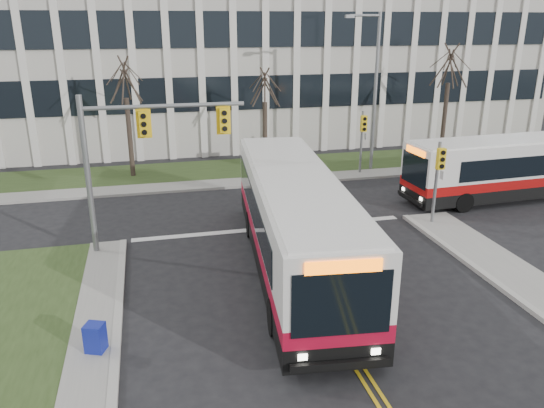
{
  "coord_description": "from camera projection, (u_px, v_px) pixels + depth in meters",
  "views": [
    {
      "loc": [
        -4.99,
        -13.06,
        8.69
      ],
      "look_at": [
        -0.51,
        5.79,
        2.0
      ],
      "focal_mm": 35.0,
      "sensor_mm": 36.0,
      "label": 1
    }
  ],
  "objects": [
    {
      "name": "mast_arm_signal",
      "position": [
        131.0,
        146.0,
        19.9
      ],
      "size": [
        6.11,
        0.38,
        6.2
      ],
      "color": "slate",
      "rests_on": "ground"
    },
    {
      "name": "tree_right",
      "position": [
        450.0,
        68.0,
        33.61
      ],
      "size": [
        1.8,
        1.8,
        8.25
      ],
      "color": "#42352B",
      "rests_on": "ground"
    },
    {
      "name": "ground",
      "position": [
        333.0,
        327.0,
        15.93
      ],
      "size": [
        120.0,
        120.0,
        0.0
      ],
      "primitive_type": "plane",
      "color": "black",
      "rests_on": "ground"
    },
    {
      "name": "signal_pole_far",
      "position": [
        362.0,
        133.0,
        30.85
      ],
      "size": [
        0.34,
        0.39,
        3.8
      ],
      "color": "slate",
      "rests_on": "ground"
    },
    {
      "name": "signal_pole_near",
      "position": [
        438.0,
        172.0,
        23.03
      ],
      "size": [
        0.34,
        0.39,
        3.8
      ],
      "color": "slate",
      "rests_on": "ground"
    },
    {
      "name": "bus_main",
      "position": [
        295.0,
        225.0,
        19.08
      ],
      "size": [
        4.19,
        13.42,
        3.52
      ],
      "primitive_type": null,
      "rotation": [
        0.0,
        0.0,
        -0.1
      ],
      "color": "silver",
      "rests_on": "ground"
    },
    {
      "name": "bus_cross",
      "position": [
        515.0,
        169.0,
        27.03
      ],
      "size": [
        11.72,
        3.1,
        3.1
      ],
      "primitive_type": null,
      "rotation": [
        0.0,
        0.0,
        -1.52
      ],
      "color": "silver",
      "rests_on": "ground"
    },
    {
      "name": "directory_sign",
      "position": [
        276.0,
        152.0,
        32.19
      ],
      "size": [
        1.5,
        0.12,
        2.0
      ],
      "color": "slate",
      "rests_on": "ground"
    },
    {
      "name": "streetlight",
      "position": [
        373.0,
        85.0,
        30.89
      ],
      "size": [
        2.15,
        0.25,
        9.2
      ],
      "color": "slate",
      "rests_on": "ground"
    },
    {
      "name": "sidewalk_cross",
      "position": [
        326.0,
        177.0,
        30.98
      ],
      "size": [
        44.0,
        1.6,
        0.14
      ],
      "primitive_type": "cube",
      "color": "#9E9B93",
      "rests_on": "ground"
    },
    {
      "name": "newspaper_box_blue",
      "position": [
        95.0,
        340.0,
        14.44
      ],
      "size": [
        0.63,
        0.6,
        0.95
      ],
      "primitive_type": "cube",
      "rotation": [
        0.0,
        0.0,
        -0.37
      ],
      "color": "navy",
      "rests_on": "ground"
    },
    {
      "name": "tree_left",
      "position": [
        125.0,
        82.0,
        29.37
      ],
      "size": [
        1.8,
        1.8,
        7.7
      ],
      "color": "#42352B",
      "rests_on": "ground"
    },
    {
      "name": "tree_mid",
      "position": [
        265.0,
        89.0,
        31.51
      ],
      "size": [
        1.8,
        1.8,
        6.82
      ],
      "color": "#42352B",
      "rests_on": "ground"
    },
    {
      "name": "building_lawn",
      "position": [
        312.0,
        165.0,
        33.56
      ],
      "size": [
        44.0,
        5.0,
        0.12
      ],
      "primitive_type": "cube",
      "color": "#2F431C",
      "rests_on": "ground"
    },
    {
      "name": "office_building",
      "position": [
        269.0,
        57.0,
        42.65
      ],
      "size": [
        40.0,
        16.0,
        12.0
      ],
      "primitive_type": "cube",
      "color": "#B5B0A7",
      "rests_on": "ground"
    }
  ]
}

